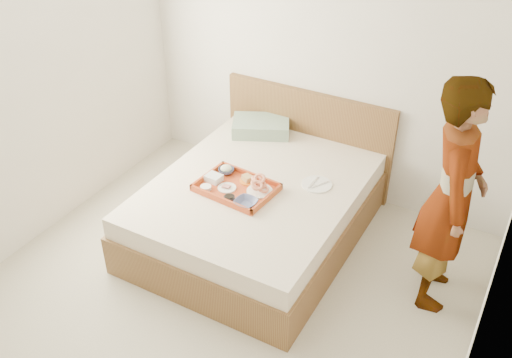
{
  "coord_description": "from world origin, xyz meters",
  "views": [
    {
      "loc": [
        1.75,
        -2.33,
        3.13
      ],
      "look_at": [
        -0.07,
        0.9,
        0.65
      ],
      "focal_mm": 39.98,
      "sensor_mm": 36.0,
      "label": 1
    }
  ],
  "objects_px": {
    "bed": "(257,210)",
    "person": "(452,197)",
    "tray": "(236,187)",
    "dinner_plate": "(317,184)"
  },
  "relations": [
    {
      "from": "dinner_plate",
      "to": "tray",
      "type": "bearing_deg",
      "value": -144.44
    },
    {
      "from": "dinner_plate",
      "to": "person",
      "type": "bearing_deg",
      "value": -8.6
    },
    {
      "from": "bed",
      "to": "tray",
      "type": "height_order",
      "value": "tray"
    },
    {
      "from": "bed",
      "to": "person",
      "type": "xyz_separation_m",
      "value": [
        1.48,
        0.06,
        0.61
      ]
    },
    {
      "from": "tray",
      "to": "person",
      "type": "bearing_deg",
      "value": 13.1
    },
    {
      "from": "bed",
      "to": "tray",
      "type": "relative_size",
      "value": 3.33
    },
    {
      "from": "dinner_plate",
      "to": "person",
      "type": "xyz_separation_m",
      "value": [
        1.05,
        -0.16,
        0.34
      ]
    },
    {
      "from": "bed",
      "to": "dinner_plate",
      "type": "xyz_separation_m",
      "value": [
        0.43,
        0.22,
        0.27
      ]
    },
    {
      "from": "tray",
      "to": "dinner_plate",
      "type": "relative_size",
      "value": 2.44
    },
    {
      "from": "bed",
      "to": "tray",
      "type": "bearing_deg",
      "value": -121.57
    }
  ]
}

